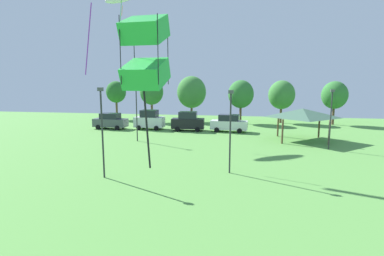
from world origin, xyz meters
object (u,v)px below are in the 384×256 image
Objects in this scene: parked_car_leftmost at (110,121)px; parked_car_rightmost_in_row at (229,123)px; parked_car_second_from_left at (149,120)px; light_post_3 at (331,116)px; parked_car_third_from_left at (188,121)px; treeline_tree_2 at (192,92)px; light_post_0 at (102,128)px; light_post_2 at (230,127)px; kite_flying_4 at (145,52)px; treeline_tree_3 at (241,94)px; treeline_tree_1 at (152,92)px; treeline_tree_4 at (282,95)px; treeline_tree_5 at (335,95)px; treeline_tree_0 at (116,92)px; light_post_1 at (137,110)px; park_pavilion at (303,113)px.

parked_car_leftmost is 0.97× the size of parked_car_rightmost_in_row.
light_post_3 is at bearing -22.69° from parked_car_second_from_left.
treeline_tree_2 is at bearing 92.93° from parked_car_third_from_left.
parked_car_third_from_left reaches higher than parked_car_rightmost_in_row.
parked_car_third_from_left is at bearing 84.56° from light_post_0.
treeline_tree_2 reaches higher than light_post_0.
kite_flying_4 is at bearing -96.17° from light_post_2.
parked_car_leftmost is 0.80× the size of light_post_2.
parked_car_leftmost is 20.21m from treeline_tree_3.
treeline_tree_4 is (20.73, 2.14, -0.41)m from treeline_tree_1.
treeline_tree_5 is at bearing 52.81° from light_post_0.
treeline_tree_0 is 21.66m from treeline_tree_3.
light_post_1 is at bearing 100.09° from light_post_0.
light_post_0 is at bearing -116.21° from treeline_tree_4.
parked_car_second_from_left reaches higher than parked_car_rightmost_in_row.
light_post_1 reaches higher than parked_car_second_from_left.
parked_car_leftmost is 10.52m from light_post_1.
kite_flying_4 is 0.64× the size of light_post_0.
light_post_0 reaches higher than park_pavilion.
treeline_tree_4 is (18.69, 9.84, 3.17)m from parked_car_second_from_left.
light_post_1 is at bearing -135.39° from parked_car_rightmost_in_row.
treeline_tree_0 reaches higher than light_post_3.
treeline_tree_4 is at bearing 78.93° from kite_flying_4.
light_post_0 is at bearing -67.66° from treeline_tree_0.
treeline_tree_3 is (1.89, 40.55, -2.62)m from kite_flying_4.
parked_car_second_from_left is 0.67× the size of park_pavilion.
kite_flying_4 reaches higher than treeline_tree_4.
treeline_tree_1 is at bearing -174.12° from treeline_tree_4.
treeline_tree_4 is (8.24, 42.12, -2.74)m from kite_flying_4.
parked_car_third_from_left is at bearing 109.56° from light_post_2.
parked_car_leftmost is 25.22m from park_pavilion.
parked_car_second_from_left is 28.08m from treeline_tree_5.
treeline_tree_5 is at bearing -5.37° from treeline_tree_4.
kite_flying_4 is 46.80m from treeline_tree_0.
kite_flying_4 is at bearing -111.02° from treeline_tree_5.
parked_car_second_from_left is 0.61× the size of treeline_tree_5.
treeline_tree_0 is at bearing 114.93° from kite_flying_4.
treeline_tree_1 reaches higher than treeline_tree_0.
kite_flying_4 is at bearing -71.24° from parked_car_second_from_left.
treeline_tree_2 is at bearing 137.46° from park_pavilion.
treeline_tree_5 reaches higher than light_post_1.
treeline_tree_0 is at bearing 140.82° from parked_car_third_from_left.
parked_car_second_from_left is 0.61× the size of treeline_tree_0.
treeline_tree_5 reaches higher than light_post_3.
treeline_tree_4 is (6.35, 1.57, -0.12)m from treeline_tree_3.
treeline_tree_3 is at bearing -166.13° from treeline_tree_4.
parked_car_rightmost_in_row is 18.33m from light_post_2.
light_post_2 is 0.89× the size of treeline_tree_0.
parked_car_rightmost_in_row is 0.70× the size of treeline_tree_1.
treeline_tree_0 is at bearing 161.62° from treeline_tree_1.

